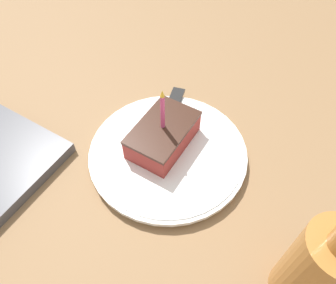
% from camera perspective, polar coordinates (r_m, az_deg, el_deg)
% --- Properties ---
extents(ground_plane, '(2.40, 2.40, 0.04)m').
position_cam_1_polar(ground_plane, '(0.59, -3.06, -4.39)').
color(ground_plane, olive).
rests_on(ground_plane, ground).
extents(plate, '(0.27, 0.27, 0.02)m').
position_cam_1_polar(plate, '(0.57, -0.00, -1.92)').
color(plate, white).
rests_on(plate, ground_plane).
extents(cake_slice, '(0.08, 0.13, 0.12)m').
position_cam_1_polar(cake_slice, '(0.55, -0.87, 1.27)').
color(cake_slice, '#99332D').
rests_on(cake_slice, plate).
extents(fork, '(0.06, 0.16, 0.00)m').
position_cam_1_polar(fork, '(0.61, 0.31, 5.10)').
color(fork, '#262626').
rests_on(fork, plate).
extents(bottle, '(0.07, 0.07, 0.21)m').
position_cam_1_polar(bottle, '(0.43, 24.66, -19.28)').
color(bottle, '#B27233').
rests_on(bottle, ground_plane).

